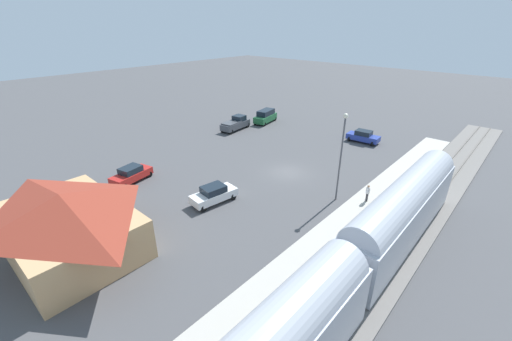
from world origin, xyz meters
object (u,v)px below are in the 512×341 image
at_px(station_building, 67,222).
at_px(pedestrian_on_platform, 368,192).
at_px(suv_green, 265,116).
at_px(pickup_charcoal, 236,123).
at_px(sedan_white, 214,194).
at_px(sedan_blue, 363,136).
at_px(sedan_red, 131,174).
at_px(light_pole_near_platform, 342,149).
at_px(passenger_train, 349,269).

relative_size(station_building, pedestrian_on_platform, 6.97).
height_order(suv_green, pickup_charcoal, suv_green).
distance_m(sedan_white, sedan_blue, 25.84).
height_order(sedan_red, light_pole_near_platform, light_pole_near_platform).
height_order(sedan_red, sedan_blue, same).
height_order(pedestrian_on_platform, sedan_blue, pedestrian_on_platform).
bearing_deg(pedestrian_on_platform, light_pole_near_platform, 24.61).
distance_m(passenger_train, sedan_red, 25.38).
distance_m(sedan_red, suv_green, 27.03).
bearing_deg(passenger_train, light_pole_near_platform, -58.98).
height_order(passenger_train, sedan_red, passenger_train).
distance_m(station_building, sedan_white, 12.28).
bearing_deg(pedestrian_on_platform, sedan_blue, -64.03).
distance_m(suv_green, sedan_blue, 16.94).
height_order(sedan_white, light_pole_near_platform, light_pole_near_platform).
bearing_deg(pedestrian_on_platform, suv_green, -30.00).
bearing_deg(suv_green, passenger_train, 137.23).
relative_size(passenger_train, light_pole_near_platform, 4.04).
bearing_deg(pedestrian_on_platform, sedan_white, 40.57).
bearing_deg(sedan_white, suv_green, -60.21).
relative_size(pedestrian_on_platform, sedan_white, 0.36).
distance_m(sedan_white, pickup_charcoal, 22.87).
bearing_deg(sedan_red, light_pole_near_platform, -148.49).
bearing_deg(pedestrian_on_platform, station_building, 57.19).
bearing_deg(passenger_train, pedestrian_on_platform, -71.33).
bearing_deg(light_pole_near_platform, pickup_charcoal, -21.82).
distance_m(pedestrian_on_platform, light_pole_near_platform, 4.96).
bearing_deg(suv_green, sedan_white, 119.79).
distance_m(station_building, pickup_charcoal, 31.82).
bearing_deg(pedestrian_on_platform, pickup_charcoal, -17.45).
bearing_deg(pickup_charcoal, light_pole_near_platform, 158.18).
xyz_separation_m(sedan_blue, light_pole_near_platform, (-5.28, 17.32, 4.47)).
distance_m(pedestrian_on_platform, sedan_red, 24.52).
relative_size(pickup_charcoal, light_pole_near_platform, 0.65).
xyz_separation_m(passenger_train, suv_green, (28.92, -26.75, -1.71)).
bearing_deg(passenger_train, station_building, 26.27).
distance_m(pickup_charcoal, light_pole_near_platform, 25.30).
bearing_deg(pickup_charcoal, pedestrian_on_platform, 162.55).
height_order(passenger_train, pedestrian_on_platform, passenger_train).
xyz_separation_m(station_building, pedestrian_on_platform, (-13.78, -21.37, -1.23)).
xyz_separation_m(sedan_white, pickup_charcoal, (14.63, -17.58, 0.15)).
distance_m(passenger_train, sedan_white, 15.73).
relative_size(passenger_train, pedestrian_on_platform, 20.35).
bearing_deg(sedan_red, sedan_white, -163.14).
bearing_deg(sedan_white, sedan_red, 16.86).
xyz_separation_m(sedan_white, sedan_blue, (-3.23, -25.64, 0.00)).
bearing_deg(suv_green, pedestrian_on_platform, 150.00).
height_order(pedestrian_on_platform, pickup_charcoal, pickup_charcoal).
relative_size(station_building, sedan_red, 2.49).
bearing_deg(pedestrian_on_platform, sedan_red, 30.72).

